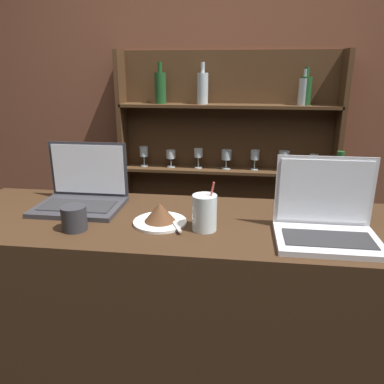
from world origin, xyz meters
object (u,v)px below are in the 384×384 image
Objects in this scene: laptop_far at (326,221)px; cake_plate at (160,215)px; wine_bottle_green at (336,191)px; water_glass at (205,213)px; laptop_near at (82,193)px; coffee_cup at (74,218)px.

laptop_far is 1.69× the size of cake_plate.
cake_plate is 0.66m from wine_bottle_green.
wine_bottle_green is at bearing 23.28° from water_glass.
water_glass is (0.51, -0.18, 0.01)m from laptop_near.
laptop_near is 0.37m from cake_plate.
coffee_cup is (0.07, -0.23, -0.01)m from laptop_near.
wine_bottle_green is (0.08, 0.21, 0.04)m from laptop_far.
wine_bottle_green reaches higher than coffee_cup.
laptop_far is at bearing -11.68° from laptop_near.
water_glass is 0.70× the size of wine_bottle_green.
laptop_far reaches higher than laptop_near.
laptop_near is 1.02× the size of laptop_far.
cake_plate is at bearing 175.48° from laptop_far.
coffee_cup is at bearing -161.95° from cake_plate.
water_glass is (0.16, -0.03, 0.03)m from cake_plate.
laptop_far is (0.90, -0.19, 0.01)m from laptop_near.
water_glass is 0.44m from coffee_cup.
cake_plate is 0.17m from water_glass.
water_glass is at bearing 178.37° from laptop_far.
water_glass is at bearing -156.72° from wine_bottle_green.
wine_bottle_green is (0.47, 0.20, 0.03)m from water_glass.
wine_bottle_green is 2.84× the size of coffee_cup.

